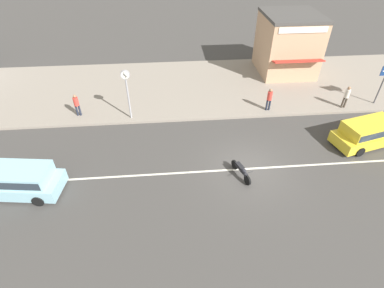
# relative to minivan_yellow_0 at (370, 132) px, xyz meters

# --- Properties ---
(ground_plane) EXTENTS (160.00, 160.00, 0.00)m
(ground_plane) POSITION_rel_minivan_yellow_0_xyz_m (-7.90, -1.73, -0.85)
(ground_plane) COLOR #423F3D
(lane_centre_stripe) EXTENTS (50.40, 0.14, 0.01)m
(lane_centre_stripe) POSITION_rel_minivan_yellow_0_xyz_m (-7.90, -1.73, -0.84)
(lane_centre_stripe) COLOR silver
(lane_centre_stripe) RESTS_ON ground
(kerb_strip) EXTENTS (68.00, 10.00, 0.15)m
(kerb_strip) POSITION_rel_minivan_yellow_0_xyz_m (-7.90, 8.40, -0.77)
(kerb_strip) COLOR gray
(kerb_strip) RESTS_ON ground
(minivan_yellow_0) EXTENTS (5.15, 2.91, 1.56)m
(minivan_yellow_0) POSITION_rel_minivan_yellow_0_xyz_m (0.00, 0.00, 0.00)
(minivan_yellow_0) COLOR yellow
(minivan_yellow_0) RESTS_ON ground
(minivan_pale_blue_2) EXTENTS (4.70, 2.35, 1.56)m
(minivan_pale_blue_2) POSITION_rel_minivan_yellow_0_xyz_m (-20.02, -2.40, -0.00)
(minivan_pale_blue_2) COLOR #93C6D6
(minivan_pale_blue_2) RESTS_ON ground
(motorcycle_0) EXTENTS (0.84, 1.81, 0.80)m
(motorcycle_0) POSITION_rel_minivan_yellow_0_xyz_m (-8.49, -2.27, -0.42)
(motorcycle_0) COLOR black
(motorcycle_0) RESTS_ON ground
(street_clock) EXTENTS (0.59, 0.22, 3.53)m
(street_clock) POSITION_rel_minivan_yellow_0_xyz_m (-14.90, 3.96, 1.88)
(street_clock) COLOR #9E9EA3
(street_clock) RESTS_ON kerb_strip
(pedestrian_near_clock) EXTENTS (0.34, 0.34, 1.62)m
(pedestrian_near_clock) POSITION_rel_minivan_yellow_0_xyz_m (-18.57, 4.60, 0.25)
(pedestrian_near_clock) COLOR #232838
(pedestrian_near_clock) RESTS_ON kerb_strip
(pedestrian_mid_kerb) EXTENTS (0.34, 0.34, 1.68)m
(pedestrian_mid_kerb) POSITION_rel_minivan_yellow_0_xyz_m (0.46, 4.01, 0.28)
(pedestrian_mid_kerb) COLOR #4C4238
(pedestrian_mid_kerb) RESTS_ON kerb_strip
(pedestrian_by_shop) EXTENTS (0.34, 0.34, 1.69)m
(pedestrian_by_shop) POSITION_rel_minivan_yellow_0_xyz_m (-5.14, 4.15, 0.29)
(pedestrian_by_shop) COLOR #232838
(pedestrian_by_shop) RESTS_ON kerb_strip
(shopfront_corner_warung) EXTENTS (4.54, 5.59, 4.88)m
(shopfront_corner_warung) POSITION_rel_minivan_yellow_0_xyz_m (-1.90, 10.55, 1.75)
(shopfront_corner_warung) COLOR tan
(shopfront_corner_warung) RESTS_ON kerb_strip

